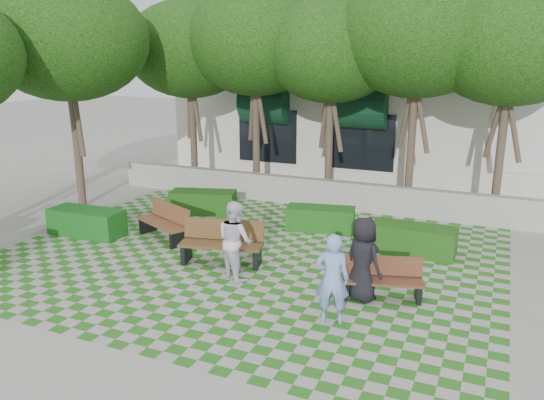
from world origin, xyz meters
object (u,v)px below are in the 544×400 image
at_px(bench_east, 382,279).
at_px(bench_west, 165,222).
at_px(hedge_midleft, 203,202).
at_px(person_blue, 332,279).
at_px(hedge_east, 413,240).
at_px(hedge_midright, 320,219).
at_px(hedge_west, 87,222).
at_px(person_white, 235,240).
at_px(person_dark, 363,259).
at_px(bench_mid, 222,243).

height_order(bench_east, bench_west, bench_west).
xyz_separation_m(hedge_midleft, person_blue, (5.88, -5.27, 0.51)).
bearing_deg(hedge_east, hedge_midleft, 171.47).
bearing_deg(hedge_midright, bench_east, -55.32).
distance_m(bench_east, hedge_midright, 4.52).
bearing_deg(hedge_west, person_white, -10.68).
bearing_deg(hedge_midleft, bench_east, -30.68).
bearing_deg(hedge_east, hedge_west, -165.77).
bearing_deg(hedge_west, person_blue, -15.26).
distance_m(hedge_midright, person_dark, 4.56).
relative_size(bench_west, person_white, 1.08).
xyz_separation_m(hedge_west, person_blue, (7.72, -2.11, 0.50)).
height_order(bench_west, hedge_midleft, bench_west).
relative_size(hedge_midleft, hedge_west, 0.97).
relative_size(bench_west, person_blue, 1.10).
xyz_separation_m(bench_west, person_white, (2.96, -1.55, 0.42)).
height_order(person_blue, person_white, person_white).
xyz_separation_m(bench_east, hedge_midright, (-2.57, 3.72, -0.08)).
bearing_deg(hedge_west, hedge_midright, 27.46).
bearing_deg(hedge_east, bench_east, -93.11).
xyz_separation_m(bench_east, bench_west, (-6.19, 1.29, 0.05)).
height_order(hedge_east, person_blue, person_blue).
bearing_deg(bench_west, person_blue, -1.03).
bearing_deg(bench_mid, hedge_east, 18.62).
distance_m(bench_east, hedge_west, 8.40).
bearing_deg(person_blue, bench_west, -40.70).
distance_m(bench_mid, hedge_west, 4.46).
bearing_deg(person_dark, hedge_east, -70.62).
relative_size(hedge_midright, hedge_midleft, 0.94).
bearing_deg(bench_west, person_dark, 10.19).
relative_size(bench_east, hedge_east, 0.83).
bearing_deg(person_dark, bench_east, -118.51).
distance_m(hedge_west, person_white, 5.25).
distance_m(hedge_west, person_dark, 8.07).
bearing_deg(person_white, hedge_east, -106.27).
bearing_deg(hedge_east, bench_mid, -148.45).
xyz_separation_m(hedge_west, person_white, (5.14, -0.97, 0.52)).
height_order(bench_west, person_blue, person_blue).
bearing_deg(person_dark, hedge_midleft, -4.76).
distance_m(bench_west, hedge_west, 2.26).
height_order(hedge_midright, person_white, person_white).
bearing_deg(hedge_midright, person_white, -99.35).
distance_m(hedge_east, person_blue, 4.37).
height_order(hedge_midright, person_dark, person_dark).
height_order(bench_east, hedge_midright, bench_east).
distance_m(bench_east, bench_mid, 3.94).
bearing_deg(person_white, bench_east, -144.42).
bearing_deg(person_blue, hedge_west, -30.07).
bearing_deg(hedge_midleft, person_dark, -33.68).
xyz_separation_m(person_dark, person_white, (-2.86, -0.03, 0.01)).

